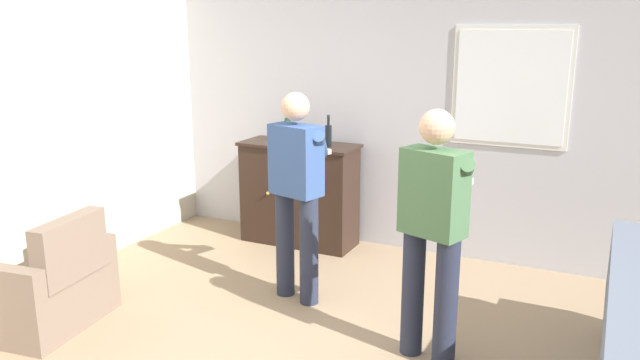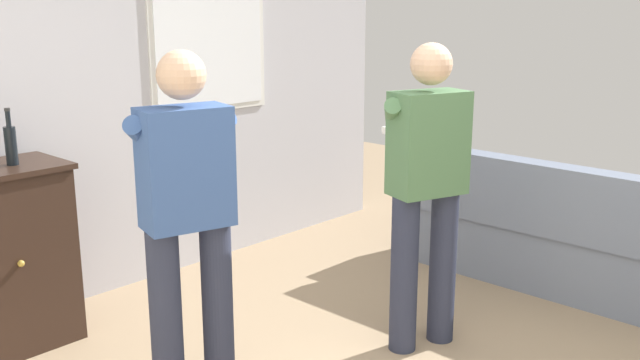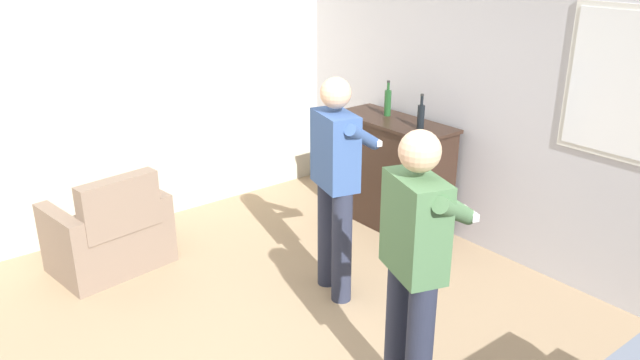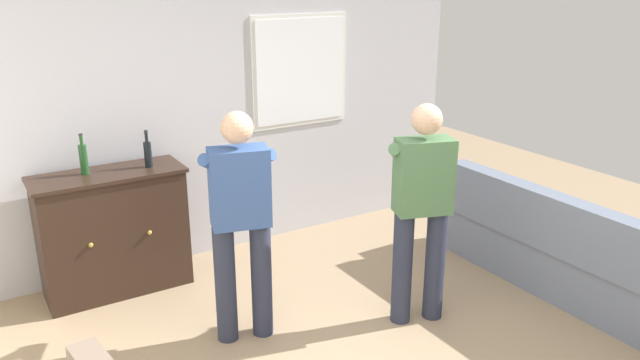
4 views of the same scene
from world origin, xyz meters
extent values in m
cube|color=silver|center=(0.00, 2.66, 1.40)|extent=(5.20, 0.12, 2.80)
cube|color=silver|center=(0.86, 2.60, 1.64)|extent=(1.01, 0.02, 1.06)
cube|color=white|center=(0.86, 2.59, 1.64)|extent=(0.93, 0.03, 0.98)
cube|color=slate|center=(2.07, 0.38, 0.21)|extent=(0.55, 2.13, 0.42)
cube|color=slate|center=(1.87, 0.38, 0.65)|extent=(0.18, 2.13, 0.46)
cube|color=slate|center=(2.07, 1.53, 0.32)|extent=(0.55, 0.18, 0.64)
cube|color=#386BB7|center=(2.00, 0.38, 0.60)|extent=(0.16, 0.41, 0.36)
sphere|color=#B79338|center=(-0.85, 2.06, 0.55)|extent=(0.04, 0.04, 0.04)
cylinder|color=black|center=(-0.75, 2.28, 1.13)|extent=(0.06, 0.06, 0.21)
cylinder|color=black|center=(-0.75, 2.28, 1.28)|extent=(0.03, 0.03, 0.08)
cylinder|color=#262626|center=(-0.75, 2.28, 1.33)|extent=(0.03, 0.03, 0.02)
cylinder|color=#282D42|center=(-0.61, 1.13, 0.44)|extent=(0.15, 0.15, 0.88)
cylinder|color=#282D42|center=(-0.36, 1.07, 0.44)|extent=(0.15, 0.15, 0.88)
cube|color=#385693|center=(-0.48, 1.10, 1.16)|extent=(0.44, 0.32, 0.55)
sphere|color=#D8AD8C|center=(-0.48, 1.10, 1.57)|extent=(0.22, 0.22, 0.22)
cylinder|color=#385693|center=(-0.55, 1.28, 1.27)|extent=(0.39, 0.35, 0.29)
cylinder|color=#385693|center=(-0.33, 1.22, 1.27)|extent=(0.24, 0.44, 0.29)
cube|color=white|center=(-0.40, 1.41, 1.18)|extent=(0.16, 0.08, 0.04)
cylinder|color=#282D42|center=(0.62, 0.67, 0.44)|extent=(0.15, 0.15, 0.88)
cylinder|color=#282D42|center=(0.86, 0.59, 0.44)|extent=(0.15, 0.15, 0.88)
cube|color=#4C754C|center=(0.74, 0.63, 1.16)|extent=(0.45, 0.34, 0.55)
sphere|color=#D8AD8C|center=(0.74, 0.63, 1.57)|extent=(0.22, 0.22, 0.22)
cylinder|color=#4C754C|center=(0.69, 0.82, 1.27)|extent=(0.41, 0.32, 0.29)
cylinder|color=#4C754C|center=(0.90, 0.74, 1.27)|extent=(0.21, 0.44, 0.29)
cube|color=white|center=(0.85, 0.93, 1.18)|extent=(0.15, 0.09, 0.04)
camera|label=1|loc=(1.72, -3.07, 2.18)|focal=35.00mm
camera|label=2|loc=(-2.35, -1.47, 1.87)|focal=40.00mm
camera|label=3|loc=(2.75, -1.61, 2.57)|focal=35.00mm
camera|label=4|loc=(-2.11, -2.57, 2.55)|focal=35.00mm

